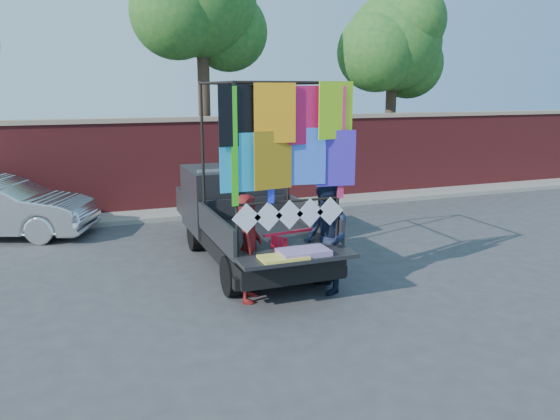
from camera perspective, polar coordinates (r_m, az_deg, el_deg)
name	(u,v)px	position (r m, az deg, el deg)	size (l,w,h in m)	color
ground	(263,294)	(9.32, -1.81, -8.73)	(90.00, 90.00, 0.00)	#38383A
brick_wall	(181,163)	(15.60, -10.31, 4.81)	(30.00, 0.45, 2.61)	maroon
curb	(188,213)	(15.15, -9.63, -0.26)	(30.00, 1.20, 0.12)	gray
tree_mid	(203,6)	(16.93, -8.07, 20.33)	(4.20, 3.30, 7.73)	#38281C
tree_right	(395,46)	(19.37, 11.94, 16.38)	(4.20, 3.30, 6.62)	#38281C
pickup_truck	(240,213)	(11.25, -4.22, -0.29)	(2.21, 5.56, 3.50)	black
woman	(249,248)	(8.79, -3.26, -4.00)	(0.64, 0.42, 1.76)	maroon
man	(326,239)	(9.16, 4.84, -3.05)	(0.90, 0.70, 1.85)	#141B33
streamer_bundle	(283,244)	(8.90, 0.31, -3.56)	(0.90, 0.18, 0.62)	red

